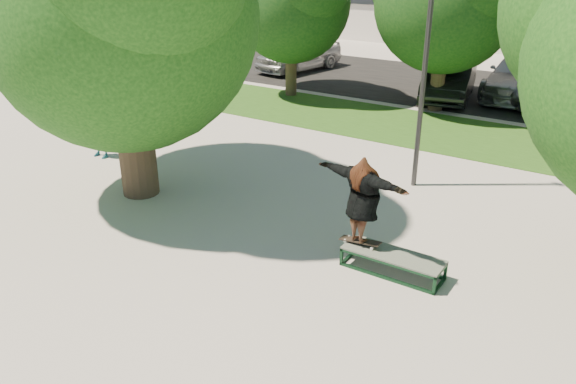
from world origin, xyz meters
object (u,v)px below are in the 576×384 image
Objects in this scene: grind_box at (392,263)px; car_silver_a at (299,53)px; car_grey at (559,86)px; car_silver_b at (523,75)px; bystander at (97,123)px; lamppost at (426,54)px; car_dark at (450,79)px.

car_silver_a is (-11.06, 14.34, 0.60)m from grind_box.
car_grey is 1.58m from car_silver_b.
car_silver_b is at bearing 56.39° from bystander.
grind_box is 0.32× the size of car_silver_b.
bystander is 0.37× the size of car_grey.
bystander is at bearing -160.38° from lamppost.
lamppost is 3.18× the size of bystander.
car_grey is at bearing 8.38° from car_silver_a.
bystander is at bearing -122.96° from car_silver_b.
car_grey is (9.50, 12.96, -0.24)m from bystander.
grind_box is 14.15m from car_grey.
lamppost is at bearing 106.59° from grind_box.
lamppost reaches higher than car_grey.
bystander reaches higher than car_grey.
car_dark is (7.69, -1.43, -0.02)m from car_silver_a.
grind_box is at bearing -87.96° from car_silver_b.
car_silver_a is at bearing 157.65° from car_dark.
car_dark is at bearing 60.60° from bystander.
grind_box is 0.94× the size of bystander.
bystander reaches higher than car_silver_b.
car_silver_a reaches higher than grind_box.
lamppost is at bearing -96.46° from car_grey.
lamppost is 11.02m from car_silver_b.
car_silver_b is (9.93, 0.46, 0.02)m from car_silver_a.
car_dark is at bearing -1.14° from car_silver_a.
car_silver_b is at bearing 94.37° from grind_box.
car_silver_a is 1.00× the size of car_dark.
lamppost is 1.18× the size of car_grey.
lamppost is 9.45m from car_dark.
grind_box is 9.31m from bystander.
car_dark is (-2.17, 8.88, -2.38)m from lamppost.
car_silver_b is (8.07, 13.63, -0.14)m from bystander.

